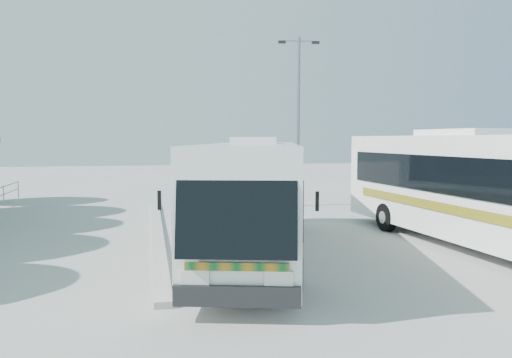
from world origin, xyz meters
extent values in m
plane|color=#ADADA7|center=(0.00, 0.00, 0.00)|extent=(100.00, 100.00, 0.00)
cube|color=#B2B2AD|center=(-2.30, 2.00, 0.07)|extent=(0.40, 16.00, 0.15)
cylinder|color=gray|center=(-10.00, 14.00, 0.50)|extent=(0.06, 0.06, 1.00)
cube|color=white|center=(0.52, -1.45, 1.82)|extent=(5.34, 11.86, 2.96)
cube|color=black|center=(-0.99, -7.09, 2.18)|extent=(2.27, 1.00, 1.88)
cube|color=black|center=(-0.52, -0.57, 2.18)|extent=(2.45, 9.00, 1.07)
cube|color=black|center=(1.85, -1.20, 2.18)|extent=(2.45, 9.00, 1.07)
cube|color=#0C5A24|center=(-0.75, -1.41, 1.26)|extent=(2.63, 9.74, 0.27)
cylinder|color=black|center=(-1.52, -4.81, 0.48)|extent=(0.53, 1.01, 0.97)
cylinder|color=black|center=(0.60, -5.38, 0.48)|extent=(0.53, 1.01, 0.97)
cylinder|color=black|center=(0.31, 2.02, 0.48)|extent=(0.53, 1.01, 0.97)
cylinder|color=black|center=(2.42, 1.45, 0.48)|extent=(0.53, 1.01, 0.97)
cube|color=white|center=(7.48, -2.47, 1.95)|extent=(3.37, 12.64, 3.18)
cube|color=black|center=(6.12, -1.93, 2.34)|extent=(0.67, 9.98, 1.15)
cube|color=black|center=(8.76, -1.76, 2.34)|extent=(0.67, 9.98, 1.15)
cube|color=#0D5D19|center=(6.17, -2.86, 1.35)|extent=(0.70, 10.81, 0.29)
cylinder|color=black|center=(6.08, 0.99, 0.52)|extent=(0.38, 1.06, 1.04)
cylinder|color=black|center=(8.43, 1.14, 0.52)|extent=(0.38, 1.06, 1.04)
cylinder|color=gray|center=(4.91, 8.51, 4.27)|extent=(0.19, 0.19, 8.54)
cylinder|color=gray|center=(4.91, 8.51, 8.33)|extent=(1.71, 0.30, 0.09)
cube|color=black|center=(4.07, 8.62, 8.27)|extent=(0.39, 0.24, 0.13)
cube|color=black|center=(5.76, 8.40, 8.27)|extent=(0.39, 0.24, 0.13)
camera|label=1|loc=(-2.54, -15.99, 3.43)|focal=35.00mm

